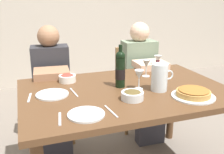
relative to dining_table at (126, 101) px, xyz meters
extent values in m
cube|color=brown|center=(0.00, 0.00, 0.07)|extent=(1.50, 1.00, 0.04)
cylinder|color=brown|center=(-0.67, 0.42, -0.31)|extent=(0.07, 0.07, 0.72)
cylinder|color=brown|center=(0.67, 0.42, -0.31)|extent=(0.07, 0.07, 0.72)
cylinder|color=black|center=(-0.02, 0.07, 0.20)|extent=(0.07, 0.07, 0.22)
sphere|color=black|center=(-0.02, 0.07, 0.33)|extent=(0.07, 0.07, 0.07)
cylinder|color=black|center=(-0.02, 0.07, 0.37)|extent=(0.03, 0.03, 0.07)
cylinder|color=black|center=(-0.02, 0.07, 0.19)|extent=(0.07, 0.07, 0.08)
cylinder|color=silver|center=(0.22, -0.10, 0.19)|extent=(0.12, 0.12, 0.20)
cylinder|color=silver|center=(0.22, -0.10, 0.16)|extent=(0.11, 0.11, 0.12)
torus|color=silver|center=(0.29, -0.10, 0.20)|extent=(0.07, 0.01, 0.07)
cylinder|color=silver|center=(0.37, -0.29, 0.10)|extent=(0.29, 0.29, 0.01)
cylinder|color=#C18E47|center=(0.37, -0.29, 0.12)|extent=(0.23, 0.23, 0.03)
ellipsoid|color=#9E6028|center=(0.37, -0.29, 0.14)|extent=(0.20, 0.20, 0.02)
cylinder|color=white|center=(-0.37, 0.32, 0.12)|extent=(0.13, 0.13, 0.05)
ellipsoid|color=#B2382D|center=(-0.37, 0.32, 0.14)|extent=(0.11, 0.11, 0.04)
cylinder|color=silver|center=(-0.03, -0.19, 0.12)|extent=(0.15, 0.15, 0.05)
ellipsoid|color=brown|center=(-0.03, -0.19, 0.14)|extent=(0.12, 0.12, 0.04)
cylinder|color=silver|center=(0.09, -0.02, 0.09)|extent=(0.06, 0.06, 0.00)
cylinder|color=silver|center=(0.09, -0.02, 0.13)|extent=(0.01, 0.01, 0.07)
cone|color=silver|center=(0.09, -0.02, 0.20)|extent=(0.07, 0.07, 0.07)
cylinder|color=silver|center=(0.46, 0.37, 0.09)|extent=(0.06, 0.06, 0.00)
cylinder|color=silver|center=(0.46, 0.37, 0.13)|extent=(0.01, 0.01, 0.07)
cone|color=silver|center=(0.46, 0.37, 0.20)|extent=(0.07, 0.07, 0.07)
cylinder|color=#470A14|center=(0.46, 0.37, 0.18)|extent=(0.04, 0.04, 0.02)
cylinder|color=silver|center=(0.28, 0.24, 0.09)|extent=(0.06, 0.06, 0.00)
cylinder|color=silver|center=(0.28, 0.24, 0.13)|extent=(0.01, 0.01, 0.07)
cone|color=silver|center=(0.28, 0.24, 0.20)|extent=(0.07, 0.07, 0.07)
cylinder|color=silver|center=(-0.38, -0.32, 0.10)|extent=(0.21, 0.21, 0.01)
cylinder|color=silver|center=(-0.52, 0.06, 0.10)|extent=(0.22, 0.22, 0.01)
cube|color=silver|center=(-0.53, -0.32, 0.09)|extent=(0.04, 0.16, 0.00)
cube|color=silver|center=(-0.23, -0.32, 0.09)|extent=(0.03, 0.18, 0.00)
cube|color=silver|center=(-0.37, 0.06, 0.09)|extent=(0.03, 0.18, 0.00)
cube|color=silver|center=(-0.67, 0.06, 0.09)|extent=(0.04, 0.16, 0.00)
cube|color=olive|center=(-0.45, 0.81, -0.21)|extent=(0.43, 0.43, 0.02)
cube|color=olive|center=(-0.43, 0.99, 0.00)|extent=(0.36, 0.06, 0.40)
cylinder|color=olive|center=(-0.63, 0.65, -0.44)|extent=(0.04, 0.04, 0.45)
cylinder|color=olive|center=(-0.29, 0.63, -0.44)|extent=(0.04, 0.04, 0.45)
cylinder|color=olive|center=(-0.61, 0.99, -0.44)|extent=(0.04, 0.04, 0.45)
cylinder|color=olive|center=(-0.27, 0.97, -0.44)|extent=(0.04, 0.04, 0.45)
cube|color=#2D2D33|center=(-0.45, 0.77, 0.05)|extent=(0.36, 0.23, 0.50)
sphere|color=#9E7051|center=(-0.45, 0.77, 0.39)|extent=(0.20, 0.20, 0.20)
cube|color=#33333D|center=(-0.47, 0.58, -0.20)|extent=(0.34, 0.40, 0.14)
cube|color=#33333D|center=(-0.48, 0.43, -0.47)|extent=(0.28, 0.14, 0.40)
cube|color=#9E7051|center=(-0.47, 0.49, 0.12)|extent=(0.31, 0.26, 0.06)
cube|color=olive|center=(0.45, 0.79, -0.21)|extent=(0.42, 0.42, 0.02)
cube|color=olive|center=(0.46, 0.97, 0.00)|extent=(0.36, 0.04, 0.40)
cylinder|color=olive|center=(0.27, 0.62, -0.44)|extent=(0.04, 0.04, 0.45)
cylinder|color=olive|center=(0.61, 0.61, -0.44)|extent=(0.04, 0.04, 0.45)
cylinder|color=olive|center=(0.29, 0.96, -0.44)|extent=(0.04, 0.04, 0.45)
cylinder|color=olive|center=(0.63, 0.95, -0.44)|extent=(0.04, 0.04, 0.45)
cube|color=gray|center=(0.45, 0.75, 0.05)|extent=(0.35, 0.21, 0.50)
sphere|color=beige|center=(0.45, 0.75, 0.39)|extent=(0.20, 0.20, 0.20)
cube|color=#33333D|center=(0.44, 0.56, -0.20)|extent=(0.32, 0.39, 0.14)
cube|color=#33333D|center=(0.44, 0.41, -0.47)|extent=(0.28, 0.13, 0.40)
cube|color=beige|center=(0.44, 0.47, 0.12)|extent=(0.30, 0.25, 0.06)
camera|label=1|loc=(-0.69, -1.66, 0.75)|focal=41.91mm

